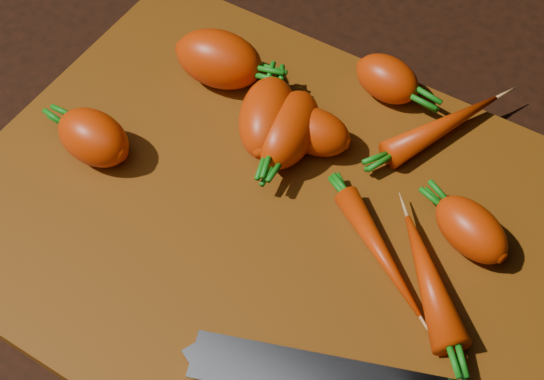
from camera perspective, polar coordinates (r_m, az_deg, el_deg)
The scene contains 12 objects.
ground at distance 0.65m, azimuth -0.46°, elevation -2.41°, with size 2.00×2.00×0.01m, color black.
cutting_board at distance 0.64m, azimuth -0.47°, elevation -1.87°, with size 0.50×0.40×0.01m, color #62330A.
carrot_0 at distance 0.71m, azimuth -4.01°, elevation 9.80°, with size 0.08×0.05×0.05m, color #DE3100.
carrot_1 at distance 0.67m, azimuth -13.30°, elevation 3.87°, with size 0.07×0.05×0.05m, color #DE3100.
carrot_2 at distance 0.65m, azimuth 1.27°, elevation 4.59°, with size 0.08×0.05×0.05m, color #DE3100.
carrot_3 at distance 0.66m, azimuth -0.31°, elevation 5.50°, with size 0.09×0.05×0.05m, color #DE3100.
carrot_4 at distance 0.66m, azimuth 3.18°, elevation 4.42°, with size 0.07×0.04×0.04m, color #DE3100.
carrot_5 at distance 0.71m, azimuth 8.68°, elevation 8.27°, with size 0.06×0.04×0.04m, color #DE3100.
carrot_6 at distance 0.62m, azimuth 14.76°, elevation -2.89°, with size 0.07×0.04×0.04m, color #DE3100.
carrot_7 at distance 0.69m, azimuth 12.78°, elevation 4.73°, with size 0.12×0.03×0.03m, color #DE3100.
carrot_8 at distance 0.61m, azimuth 8.20°, elevation -4.67°, with size 0.12×0.02×0.02m, color #DE3100.
carrot_9 at distance 0.59m, azimuth 11.71°, elevation -6.55°, with size 0.11×0.03×0.03m, color #DE3100.
Camera 1 is at (0.19, -0.30, 0.54)m, focal length 50.00 mm.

